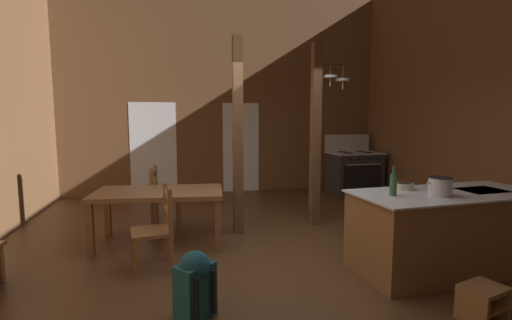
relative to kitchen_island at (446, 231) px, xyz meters
name	(u,v)px	position (x,y,z in m)	size (l,w,h in m)	color
ground_plane	(273,266)	(-1.87, 0.60, -0.50)	(7.95, 9.41, 0.10)	#4C301C
wall_back	(225,93)	(-1.87, 4.97, 1.82)	(7.95, 0.14, 4.54)	brown
glazed_door_back_left	(153,149)	(-3.48, 4.90, 0.58)	(1.00, 0.01, 2.05)	white
glazed_panel_back_right	(241,148)	(-1.52, 4.90, 0.58)	(0.84, 0.01, 2.05)	white
kitchen_island	(446,231)	(0.00, 0.00, 0.00)	(2.22, 1.11, 0.89)	brown
stove_range	(354,172)	(0.99, 4.19, 0.04)	(1.18, 0.87, 1.32)	#2C2C2C
support_post_with_pot_rack	(318,128)	(-0.79, 2.00, 1.11)	(0.62, 0.23, 2.89)	brown
support_post_center	(238,137)	(-2.10, 1.81, 1.00)	(0.14, 0.14, 2.89)	brown
step_stool	(483,300)	(-0.44, -1.00, -0.27)	(0.42, 0.37, 0.30)	brown
dining_table	(159,197)	(-3.23, 1.56, 0.20)	(1.78, 1.06, 0.74)	brown
ladderback_chair_near_window	(156,229)	(-3.23, 0.74, 0.01)	(0.50, 0.50, 0.95)	brown
ladderback_chair_by_post	(163,198)	(-3.21, 2.44, 0.01)	(0.49, 0.49, 0.95)	brown
backpack	(195,283)	(-2.85, -0.44, -0.13)	(0.39, 0.39, 0.60)	#194756
stockpot_on_counter	(440,186)	(-0.23, -0.14, 0.55)	(0.32, 0.25, 0.20)	#B7BABF
mixing_bowl_on_counter	(404,186)	(-0.39, 0.25, 0.49)	(0.21, 0.21, 0.08)	#B2A893
bottle_tall_on_counter	(393,184)	(-0.72, -0.03, 0.57)	(0.07, 0.07, 0.32)	#2D5638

